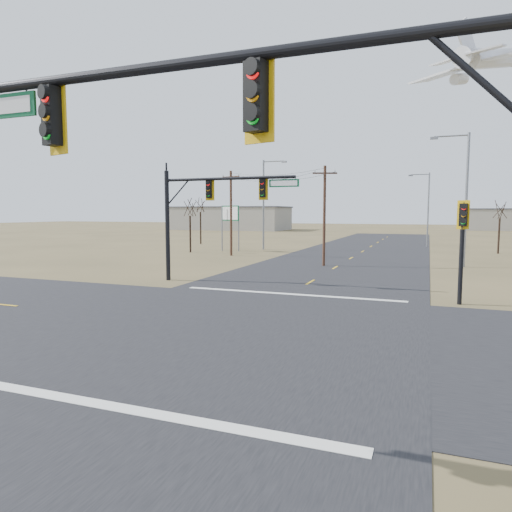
% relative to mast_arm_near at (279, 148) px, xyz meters
% --- Properties ---
extents(ground, '(320.00, 320.00, 0.00)m').
position_rel_mast_arm_near_xyz_m(ground, '(-4.65, 8.91, -5.35)').
color(ground, brown).
rests_on(ground, ground).
extents(road_ew, '(160.00, 14.00, 0.02)m').
position_rel_mast_arm_near_xyz_m(road_ew, '(-4.65, 8.91, -5.34)').
color(road_ew, black).
rests_on(road_ew, ground).
extents(road_ns, '(14.00, 160.00, 0.02)m').
position_rel_mast_arm_near_xyz_m(road_ns, '(-4.65, 8.91, -5.33)').
color(road_ns, black).
rests_on(road_ns, ground).
extents(stop_bar_near, '(12.00, 0.40, 0.01)m').
position_rel_mast_arm_near_xyz_m(stop_bar_near, '(-4.65, 1.41, -5.32)').
color(stop_bar_near, silver).
rests_on(stop_bar_near, road_ns).
extents(stop_bar_far, '(12.00, 0.40, 0.01)m').
position_rel_mast_arm_near_xyz_m(stop_bar_far, '(-4.65, 16.41, -5.32)').
color(stop_bar_far, silver).
rests_on(stop_bar_far, road_ns).
extents(mast_arm_near, '(10.65, 0.54, 7.35)m').
position_rel_mast_arm_near_xyz_m(mast_arm_near, '(0.00, 0.00, 0.00)').
color(mast_arm_near, black).
rests_on(mast_arm_near, ground).
extents(mast_arm_far, '(8.84, 0.51, 7.00)m').
position_rel_mast_arm_near_xyz_m(mast_arm_far, '(-10.52, 18.67, -0.29)').
color(mast_arm_far, black).
rests_on(mast_arm_far, ground).
extents(pedestal_signal_ne, '(0.66, 0.58, 4.96)m').
position_rel_mast_arm_near_xyz_m(pedestal_signal_ne, '(3.65, 16.68, -1.82)').
color(pedestal_signal_ne, black).
rests_on(pedestal_signal_ne, ground).
extents(utility_pole_near, '(1.89, 0.82, 8.10)m').
position_rel_mast_arm_near_xyz_m(utility_pole_near, '(-5.78, 29.92, -1.09)').
color(utility_pole_near, '#4B2E20').
rests_on(utility_pole_near, ground).
extents(utility_pole_far, '(2.04, 0.63, 8.50)m').
position_rel_mast_arm_near_xyz_m(utility_pole_far, '(-16.49, 35.46, -0.90)').
color(utility_pole_far, '#4B2E20').
rests_on(utility_pole_far, ground).
extents(highway_sign, '(2.53, 1.17, 5.12)m').
position_rel_mast_arm_near_xyz_m(highway_sign, '(-18.77, 40.39, -1.65)').
color(highway_sign, slate).
rests_on(highway_sign, ground).
extents(streetlight_a, '(2.95, 0.30, 10.58)m').
position_rel_mast_arm_near_xyz_m(streetlight_a, '(4.64, 33.12, 0.60)').
color(streetlight_a, slate).
rests_on(streetlight_a, ground).
extents(streetlight_b, '(2.61, 0.40, 9.31)m').
position_rel_mast_arm_near_xyz_m(streetlight_b, '(1.83, 54.76, -0.12)').
color(streetlight_b, slate).
rests_on(streetlight_b, ground).
extents(streetlight_c, '(2.91, 0.39, 10.40)m').
position_rel_mast_arm_near_xyz_m(streetlight_c, '(-15.76, 43.72, 0.49)').
color(streetlight_c, slate).
rests_on(streetlight_c, ground).
extents(bare_tree_a, '(3.17, 3.17, 6.28)m').
position_rel_mast_arm_near_xyz_m(bare_tree_a, '(-22.14, 37.23, -0.38)').
color(bare_tree_a, black).
rests_on(bare_tree_a, ground).
extents(bare_tree_b, '(3.32, 3.32, 6.77)m').
position_rel_mast_arm_near_xyz_m(bare_tree_b, '(-27.20, 49.32, 0.06)').
color(bare_tree_b, black).
rests_on(bare_tree_b, ground).
extents(bare_tree_c, '(3.17, 3.17, 5.97)m').
position_rel_mast_arm_near_xyz_m(bare_tree_c, '(9.14, 47.41, -0.66)').
color(bare_tree_c, black).
rests_on(bare_tree_c, ground).
extents(warehouse_left, '(28.00, 14.00, 5.50)m').
position_rel_mast_arm_near_xyz_m(warehouse_left, '(-44.65, 98.91, -2.60)').
color(warehouse_left, gray).
rests_on(warehouse_left, ground).
extents(warehouse_mid, '(20.00, 12.00, 5.00)m').
position_rel_mast_arm_near_xyz_m(warehouse_mid, '(20.35, 118.91, -2.85)').
color(warehouse_mid, gray).
rests_on(warehouse_mid, ground).
extents(jet_airliner, '(26.20, 26.50, 12.00)m').
position_rel_mast_arm_near_xyz_m(jet_airliner, '(10.34, 76.02, 23.23)').
color(jet_airliner, silver).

